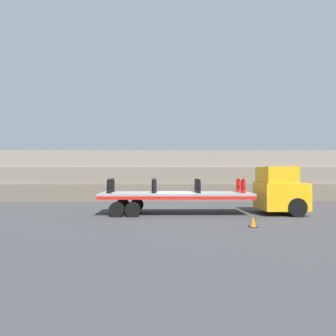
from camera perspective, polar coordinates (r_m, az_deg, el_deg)
ground_plane at (r=17.00m, az=1.74°, el=-9.95°), size 120.00×120.00×0.00m
rock_cliff at (r=25.44m, az=1.00°, el=-1.63°), size 60.00×3.30×4.70m
truck_cab at (r=18.37m, az=23.37°, el=-4.52°), size 2.71×2.69×3.02m
flatbed_trailer at (r=16.85m, az=-0.61°, el=-6.26°), size 9.54×2.53×1.37m
fire_hydrant_black_near_0 at (r=16.65m, az=-12.72°, el=-3.85°), size 0.35×0.51×0.91m
fire_hydrant_black_far_0 at (r=17.69m, az=-11.99°, el=-3.68°), size 0.35×0.51×0.91m
fire_hydrant_black_near_1 at (r=16.28m, az=-3.10°, el=-3.94°), size 0.35×0.51×0.91m
fire_hydrant_black_far_1 at (r=17.35m, az=-2.94°, el=-3.75°), size 0.35×0.51×0.91m
fire_hydrant_black_near_2 at (r=16.39m, az=6.67°, el=-3.92°), size 0.35×0.51×0.91m
fire_hydrant_black_far_2 at (r=17.45m, az=6.24°, el=-3.73°), size 0.35×0.51×0.91m
fire_hydrant_red_near_3 at (r=16.96m, az=16.06°, el=-3.79°), size 0.35×0.51×0.91m
fire_hydrant_red_far_3 at (r=17.98m, az=15.09°, el=-3.62°), size 0.35×0.51×0.91m
cargo_strap_rear at (r=16.90m, az=6.45°, el=-2.22°), size 0.05×2.62×0.01m
cargo_strap_middle at (r=17.45m, az=15.55°, el=-2.15°), size 0.05×2.62×0.01m
traffic_cone at (r=13.67m, az=17.99°, el=-11.07°), size 0.41×0.41×0.52m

